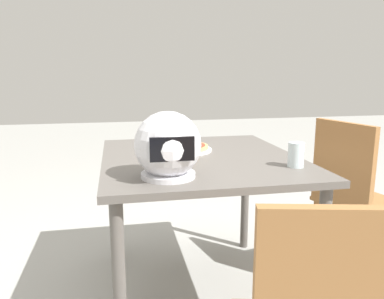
{
  "coord_description": "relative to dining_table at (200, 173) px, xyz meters",
  "views": [
    {
      "loc": [
        0.39,
        1.77,
        1.15
      ],
      "look_at": [
        0.03,
        -0.07,
        0.76
      ],
      "focal_mm": 35.53,
      "sensor_mm": 36.0,
      "label": 1
    }
  ],
  "objects": [
    {
      "name": "ground_plane",
      "position": [
        0.0,
        0.0,
        -0.66
      ],
      "size": [
        14.0,
        14.0,
        0.0
      ],
      "primitive_type": "plane",
      "color": "#9E9E99"
    },
    {
      "name": "chair_side",
      "position": [
        -0.83,
        0.04,
        -0.15
      ],
      "size": [
        0.49,
        0.49,
        0.9
      ],
      "color": "#996638",
      "rests_on": "ground"
    },
    {
      "name": "motorcycle_helmet",
      "position": [
        0.2,
        0.35,
        0.21
      ],
      "size": [
        0.26,
        0.26,
        0.26
      ],
      "color": "silver",
      "rests_on": "dining_table"
    },
    {
      "name": "dining_table",
      "position": [
        0.0,
        0.0,
        0.0
      ],
      "size": [
        0.94,
        1.06,
        0.74
      ],
      "color": "#5B5651",
      "rests_on": "ground"
    },
    {
      "name": "pizza",
      "position": [
        0.05,
        -0.14,
        0.11
      ],
      "size": [
        0.24,
        0.24,
        0.05
      ],
      "color": "tan",
      "rests_on": "pizza_plate"
    },
    {
      "name": "drinking_glass",
      "position": [
        -0.36,
        0.29,
        0.14
      ],
      "size": [
        0.07,
        0.07,
        0.11
      ],
      "primitive_type": "cylinder",
      "color": "silver",
      "rests_on": "dining_table"
    },
    {
      "name": "pizza_plate",
      "position": [
        0.05,
        -0.13,
        0.09
      ],
      "size": [
        0.28,
        0.28,
        0.01
      ],
      "primitive_type": "cylinder",
      "color": "white",
      "rests_on": "dining_table"
    }
  ]
}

